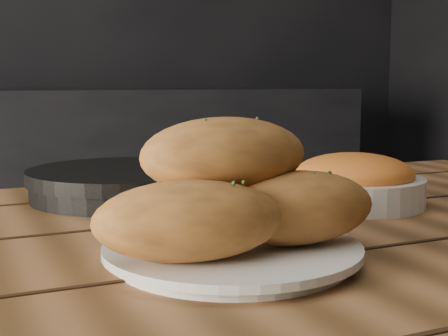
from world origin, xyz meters
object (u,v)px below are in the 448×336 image
Objects in this scene: plate at (232,252)px; skillet at (127,182)px; bread_rolls at (228,195)px; table at (234,322)px; bowl at (354,182)px.

plate is 0.37m from skillet.
bread_rolls is (-0.01, -0.00, 0.06)m from plate.
table is at bearing 64.05° from plate.
bread_rolls is at bearing -90.51° from skillet.
table is 0.29m from bowl.
skillet is 0.34m from bowl.
table is at bearing 61.87° from bread_rolls.
skillet is at bearing 90.39° from plate.
bowl reaches higher than skillet.
bowl is (0.24, 0.10, 0.13)m from table.
table is 0.14m from plate.
skillet is (0.00, 0.38, -0.04)m from bread_rolls.
bowl is at bearing 33.88° from bread_rolls.
plate is at bearing -89.61° from skillet.
bread_rolls is 0.34m from bowl.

